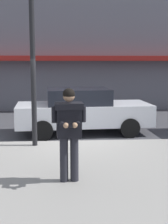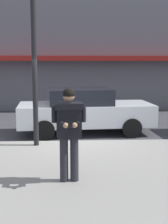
# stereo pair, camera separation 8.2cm
# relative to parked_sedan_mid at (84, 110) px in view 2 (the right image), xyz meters

# --- Properties ---
(ground_plane) EXTENTS (80.00, 80.00, 0.00)m
(ground_plane) POSITION_rel_parked_sedan_mid_xyz_m (-0.38, -1.38, -0.79)
(ground_plane) COLOR #3D3D42
(sidewalk) EXTENTS (32.00, 5.30, 0.14)m
(sidewalk) POSITION_rel_parked_sedan_mid_xyz_m (0.62, -4.23, -0.72)
(sidewalk) COLOR gray
(sidewalk) RESTS_ON ground
(curb_paint_line) EXTENTS (28.00, 0.12, 0.01)m
(curb_paint_line) POSITION_rel_parked_sedan_mid_xyz_m (0.62, -1.33, -0.79)
(curb_paint_line) COLOR silver
(curb_paint_line) RESTS_ON ground
(parked_sedan_mid) EXTENTS (4.62, 2.16, 1.54)m
(parked_sedan_mid) POSITION_rel_parked_sedan_mid_xyz_m (0.00, 0.00, 0.00)
(parked_sedan_mid) COLOR silver
(parked_sedan_mid) RESTS_ON ground
(man_texting_on_phone) EXTENTS (0.65, 0.60, 1.81)m
(man_texting_on_phone) POSITION_rel_parked_sedan_mid_xyz_m (-0.53, -4.73, 0.46)
(man_texting_on_phone) COLOR #23232B
(man_texting_on_phone) RESTS_ON sidewalk
(street_lamp_post) EXTENTS (0.36, 0.36, 4.88)m
(street_lamp_post) POSITION_rel_parked_sedan_mid_xyz_m (-1.44, -2.03, 2.35)
(street_lamp_post) COLOR black
(street_lamp_post) RESTS_ON sidewalk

